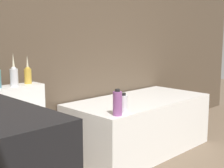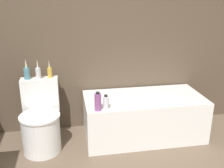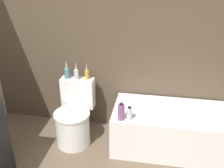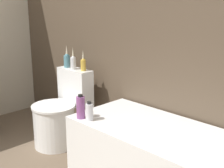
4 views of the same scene
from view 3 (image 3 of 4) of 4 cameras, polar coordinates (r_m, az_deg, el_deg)
The scene contains 8 objects.
wall_back_tiled at distance 3.22m, azimuth -0.06°, elevation 11.23°, with size 6.40×0.06×2.60m.
bathtub at distance 3.26m, azimuth 13.00°, elevation -9.57°, with size 1.41×0.69×0.51m.
toilet at distance 3.31m, azimuth -8.24°, elevation -7.57°, with size 0.43×0.58×0.76m.
vase_gold at distance 3.27m, azimuth -9.78°, elevation 2.56°, with size 0.07×0.07×0.23m.
vase_silver at distance 3.22m, azimuth -7.77°, elevation 2.28°, with size 0.06×0.06×0.23m.
vase_bronze at distance 3.21m, azimuth -5.50°, elevation 2.23°, with size 0.05×0.05×0.21m.
shampoo_bottle_tall at distance 2.84m, azimuth 2.01°, elevation -6.13°, with size 0.07×0.07×0.20m.
shampoo_bottle_short at distance 2.86m, azimuth 3.79°, elevation -6.46°, with size 0.06×0.06×0.16m.
Camera 3 is at (0.55, -0.85, 2.11)m, focal length 42.00 mm.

